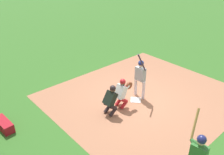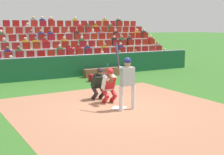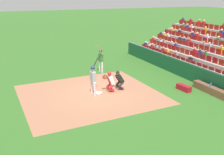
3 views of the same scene
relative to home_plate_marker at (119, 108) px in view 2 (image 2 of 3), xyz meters
The scene contains 11 objects.
ground_plane 0.02m from the home_plate_marker, ahead, with size 160.00×160.00×0.00m, color #336825.
infield_dirt_patch 0.50m from the home_plate_marker, 90.00° to the left, with size 7.07×7.86×0.01m, color #A66C4F.
home_plate_marker is the anchor object (origin of this frame).
batter_at_plate 1.13m from the home_plate_marker, 108.70° to the left, with size 0.63×0.57×2.21m.
catcher_crouching 1.05m from the home_plate_marker, 93.60° to the right, with size 0.46×0.71×1.30m.
home_plate_umpire 1.59m from the home_plate_marker, 88.39° to the right, with size 0.48×0.52×1.25m.
dugout_wall 6.77m from the home_plate_marker, 90.00° to the right, with size 17.66×0.24×1.20m.
dugout_bench 6.88m from the home_plate_marker, 115.55° to the right, with size 3.01×0.40×0.44m, color brown.
water_bottle_on_bench 6.77m from the home_plate_marker, 114.70° to the right, with size 0.07×0.07×0.26m, color blue.
equipment_duffel_bag 5.34m from the home_plate_marker, 108.99° to the right, with size 1.00×0.36×0.34m, color maroon.
bleacher_stand 11.35m from the home_plate_marker, 89.91° to the right, with size 18.66×5.29×3.38m.
Camera 2 is at (5.11, 8.81, 2.81)m, focal length 49.82 mm.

